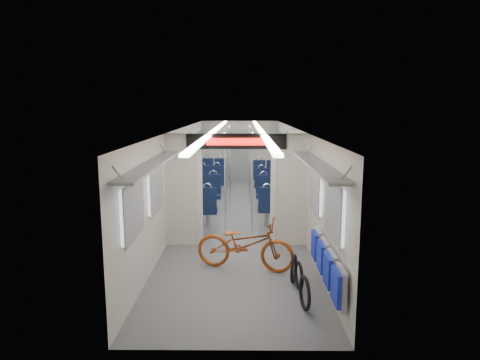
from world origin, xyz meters
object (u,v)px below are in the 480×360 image
Objects in this scene: seat_bay_far_left at (212,175)px; stanchion_far_right at (249,165)px; bicycle at (245,244)px; bike_hoop_b at (299,277)px; stanchion_near_left at (225,186)px; seat_bay_near_right at (274,197)px; seat_bay_near_left at (201,198)px; stanchion_near_right at (252,184)px; bike_hoop_c at (294,270)px; bike_hoop_a at (305,295)px; stanchion_far_left at (230,166)px; seat_bay_far_right at (267,177)px; flip_bench at (326,263)px.

seat_bay_far_left is 0.90× the size of stanchion_far_right.
bicycle is 3.85× the size of bike_hoop_b.
seat_bay_near_right is at bearing 55.71° from stanchion_near_left.
bike_hoop_b is 0.22× the size of seat_bay_far_left.
seat_bay_near_left is at bearing -90.00° from seat_bay_far_left.
stanchion_near_left is 0.63m from stanchion_near_right.
bike_hoop_c is at bearing -89.61° from seat_bay_near_right.
stanchion_near_left reaches higher than seat_bay_near_left.
stanchion_near_right is (0.16, 2.13, 0.69)m from bicycle.
seat_bay_far_left is (-1.94, 8.76, 0.32)m from bike_hoop_a.
stanchion_far_left reaches higher than bike_hoop_c.
bicycle is 3.70m from seat_bay_near_right.
seat_bay_near_right is 1.99m from stanchion_far_left.
seat_bay_far_right is at bearing 82.51° from stanchion_near_right.
seat_bay_near_right is at bearing 3.55° from seat_bay_near_left.
bicycle is at bearing -91.57° from stanchion_far_right.
bike_hoop_a is 0.24× the size of seat_bay_near_left.
flip_bench is at bearing -73.08° from stanchion_near_right.
flip_bench is 0.57m from bike_hoop_a.
seat_bay_far_left is (-1.11, 7.24, 0.08)m from bicycle.
seat_bay_near_left reaches higher than bike_hoop_b.
seat_bay_near_right is 0.85× the size of stanchion_near_right.
stanchion_far_right is (-0.70, 6.05, 0.95)m from bike_hoop_b.
stanchion_far_left reaches higher than seat_bay_near_left.
flip_bench is at bearing -80.86° from stanchion_far_right.
stanchion_near_left is (-1.19, -1.74, 0.62)m from seat_bay_near_right.
bicycle is 7.32m from seat_bay_far_left.
seat_bay_near_right is at bearing -90.00° from seat_bay_far_right.
stanchion_near_left is at bearing -67.22° from seat_bay_near_left.
seat_bay_far_right is (1.87, -0.49, -0.00)m from seat_bay_far_left.
bike_hoop_b is at bearing -120.74° from bicycle.
seat_bay_near_left is (-1.90, 4.08, 0.33)m from bike_hoop_c.
seat_bay_far_left is at bearing 105.11° from flip_bench.
stanchion_near_right is (-0.61, -1.49, 0.62)m from seat_bay_near_right.
stanchion_far_left is (-1.22, 5.67, 0.94)m from bike_hoop_c.
bike_hoop_a is 0.24× the size of seat_bay_far_right.
seat_bay_far_left is at bearing 102.50° from bike_hoop_a.
stanchion_near_right reaches higher than bike_hoop_b.
bike_hoop_c is 2.94m from stanchion_near_right.
bike_hoop_a is at bearing -140.29° from flip_bench.
stanchion_near_left reaches higher than seat_bay_near_right.
seat_bay_far_left reaches higher than bike_hoop_b.
bike_hoop_c is 0.21× the size of stanchion_far_right.
bike_hoop_c is 0.24× the size of seat_bay_near_right.
bicycle is 3.51× the size of bike_hoop_a.
bike_hoop_b is 0.22× the size of seat_bay_near_left.
bicycle is at bearing 135.00° from bike_hoop_b.
stanchion_near_right reaches higher than bike_hoop_a.
seat_bay_near_left is at bearing 111.13° from bike_hoop_a.
bicycle is at bearing -72.44° from seat_bay_near_left.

